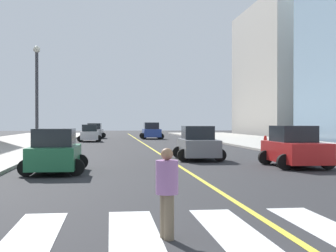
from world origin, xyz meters
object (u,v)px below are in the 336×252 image
car_blue_third (151,131)px  car_white_fourth (90,134)px  car_gray_nearest (198,144)px  street_lamp (37,88)px  car_green_sixth (55,152)px  car_silver_second (95,131)px  car_red_fifth (295,148)px  pedestrian_crossing (167,189)px  fire_hydrant (265,142)px

car_blue_third → car_white_fourth: size_ratio=1.11×
car_gray_nearest → street_lamp: size_ratio=0.61×
car_green_sixth → street_lamp: 12.90m
car_silver_second → street_lamp: (-2.76, -28.93, 3.30)m
car_gray_nearest → car_blue_third: (0.27, 32.01, 0.08)m
car_gray_nearest → car_red_fifth: 5.77m
car_silver_second → car_green_sixth: (-0.25, -41.13, -0.05)m
car_gray_nearest → car_silver_second: 35.83m
car_gray_nearest → car_green_sixth: 9.03m
car_gray_nearest → car_red_fifth: car_red_fifth is taller
car_red_fifth → street_lamp: (-12.90, 10.82, 3.31)m
car_blue_third → pedestrian_crossing: size_ratio=2.83×
car_blue_third → car_green_sixth: size_ratio=1.12×
car_silver_second → pedestrian_crossing: (2.87, -52.28, -0.02)m
car_silver_second → car_white_fourth: car_silver_second is taller
car_white_fourth → car_gray_nearest: bearing=-75.7°
pedestrian_crossing → street_lamp: bearing=176.3°
car_gray_nearest → car_silver_second: car_silver_second is taller
car_gray_nearest → fire_hydrant: car_gray_nearest is taller
pedestrian_crossing → street_lamp: street_lamp is taller
car_silver_second → car_blue_third: size_ratio=0.97×
car_red_fifth → car_gray_nearest: bearing=-51.4°
car_blue_third → car_red_fifth: (3.30, -36.54, -0.06)m
fire_hydrant → street_lamp: bearing=-172.4°
car_white_fourth → fire_hydrant: bearing=-52.2°
fire_hydrant → car_gray_nearest: bearing=-127.8°
street_lamp → fire_hydrant: bearing=7.6°
pedestrian_crossing → street_lamp: (-5.63, 23.34, 3.31)m
car_silver_second → fire_hydrant: (13.10, -26.82, -0.30)m
car_red_fifth → car_blue_third: bearing=-84.5°
car_red_fifth → pedestrian_crossing: car_red_fifth is taller
car_silver_second → car_red_fifth: car_silver_second is taller
street_lamp → car_silver_second: bearing=84.6°
pedestrian_crossing → fire_hydrant: size_ratio=1.75×
pedestrian_crossing → fire_hydrant: pedestrian_crossing is taller
pedestrian_crossing → car_red_fifth: bearing=132.6°
car_blue_third → car_red_fifth: size_ratio=1.07×
car_red_fifth → pedestrian_crossing: size_ratio=2.65×
pedestrian_crossing → car_gray_nearest: bearing=150.4°
car_white_fourth → car_green_sixth: size_ratio=1.01×
car_green_sixth → street_lamp: bearing=102.1°
car_silver_second → fire_hydrant: car_silver_second is taller
car_red_fifth → street_lamp: size_ratio=0.61×
car_gray_nearest → car_green_sixth: bearing=43.0°
car_green_sixth → pedestrian_crossing: (3.12, -11.15, 0.04)m
car_gray_nearest → pedestrian_crossing: 17.45m
car_green_sixth → pedestrian_crossing: car_green_sixth is taller
car_silver_second → car_blue_third: bearing=-22.4°
car_white_fourth → street_lamp: bearing=-98.7°
car_red_fifth → car_green_sixth: (-10.40, -1.38, -0.04)m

